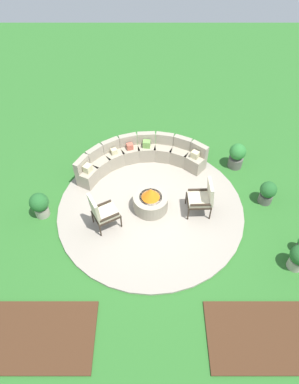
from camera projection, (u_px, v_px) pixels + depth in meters
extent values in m
plane|color=#2D6B28|center=(150.00, 209.00, 9.14)|extent=(24.00, 24.00, 0.00)
cylinder|color=#9E9384|center=(150.00, 208.00, 9.12)|extent=(4.88, 4.88, 0.06)
cube|color=#472B19|center=(41.00, 337.00, 6.90)|extent=(2.15, 1.45, 0.04)
cube|color=#472B19|center=(260.00, 336.00, 6.92)|extent=(2.15, 1.45, 0.04)
cylinder|color=#9E937F|center=(150.00, 202.00, 8.94)|extent=(0.90, 0.90, 0.43)
cylinder|color=black|center=(150.00, 198.00, 8.80)|extent=(0.59, 0.59, 0.06)
cone|color=orange|center=(150.00, 193.00, 8.68)|extent=(0.47, 0.47, 0.28)
cube|color=#9E937F|center=(194.00, 162.00, 9.93)|extent=(0.68, 0.68, 0.47)
cube|color=#9E937F|center=(198.00, 149.00, 9.70)|extent=(0.49, 0.46, 0.34)
cube|color=#9E937F|center=(179.00, 156.00, 10.11)|extent=(0.66, 0.63, 0.47)
cube|color=#9E937F|center=(181.00, 142.00, 9.90)|extent=(0.53, 0.37, 0.34)
cube|color=#9E937F|center=(162.00, 152.00, 10.22)|extent=(0.59, 0.54, 0.47)
cube|color=#9E937F|center=(163.00, 139.00, 10.01)|extent=(0.54, 0.26, 0.34)
cube|color=#9E937F|center=(145.00, 152.00, 10.24)|extent=(0.54, 0.48, 0.47)
cube|color=#9E937F|center=(145.00, 138.00, 10.03)|extent=(0.52, 0.19, 0.34)
cube|color=#9E937F|center=(129.00, 154.00, 10.17)|extent=(0.63, 0.59, 0.47)
cube|color=#9E937F|center=(127.00, 140.00, 9.97)|extent=(0.54, 0.31, 0.34)
cube|color=#9E937F|center=(113.00, 159.00, 10.03)|extent=(0.68, 0.66, 0.47)
cube|color=#9E937F|center=(109.00, 145.00, 9.81)|extent=(0.52, 0.41, 0.34)
cube|color=#9E937F|center=(99.00, 167.00, 9.81)|extent=(0.68, 0.68, 0.47)
cube|color=#9E937F|center=(93.00, 153.00, 9.57)|extent=(0.47, 0.49, 0.34)
cube|color=#9E937F|center=(87.00, 177.00, 9.53)|extent=(0.64, 0.66, 0.47)
cube|color=#9E937F|center=(80.00, 164.00, 9.28)|extent=(0.38, 0.53, 0.34)
cube|color=beige|center=(194.00, 155.00, 9.65)|extent=(0.26, 0.26, 0.20)
cube|color=#BC5B47|center=(129.00, 146.00, 9.90)|extent=(0.21, 0.20, 0.18)
cube|color=beige|center=(113.00, 152.00, 9.77)|extent=(0.21, 0.19, 0.16)
cube|color=#70A34C|center=(145.00, 144.00, 9.95)|extent=(0.22, 0.20, 0.21)
cube|color=beige|center=(86.00, 169.00, 9.27)|extent=(0.26, 0.28, 0.21)
cylinder|color=#2D2319|center=(112.00, 209.00, 8.82)|extent=(0.04, 0.04, 0.38)
cylinder|color=#2D2319|center=(120.00, 222.00, 8.54)|extent=(0.04, 0.04, 0.38)
cylinder|color=#2D2319|center=(92.00, 217.00, 8.64)|extent=(0.04, 0.04, 0.38)
cylinder|color=#2D2319|center=(99.00, 231.00, 8.35)|extent=(0.04, 0.04, 0.38)
cube|color=#2D2319|center=(105.00, 214.00, 8.43)|extent=(0.77, 0.75, 0.05)
cube|color=beige|center=(105.00, 213.00, 8.38)|extent=(0.71, 0.69, 0.09)
cube|color=beige|center=(93.00, 209.00, 8.07)|extent=(0.34, 0.51, 0.71)
cube|color=#2D2319|center=(101.00, 205.00, 8.46)|extent=(0.47, 0.29, 0.04)
cube|color=#2D2319|center=(108.00, 218.00, 8.19)|extent=(0.47, 0.29, 0.04)
cylinder|color=#2D2319|center=(187.00, 214.00, 8.70)|extent=(0.04, 0.04, 0.38)
cylinder|color=#2D2319|center=(185.00, 199.00, 9.06)|extent=(0.04, 0.04, 0.38)
cylinder|color=#2D2319|center=(209.00, 214.00, 8.72)|extent=(0.04, 0.04, 0.38)
cylinder|color=#2D2319|center=(206.00, 198.00, 9.07)|extent=(0.04, 0.04, 0.38)
cube|color=#2D2319|center=(198.00, 201.00, 8.73)|extent=(0.61, 0.59, 0.05)
cube|color=beige|center=(198.00, 199.00, 8.68)|extent=(0.56, 0.54, 0.09)
cube|color=beige|center=(209.00, 192.00, 8.50)|extent=(0.15, 0.53, 0.60)
cube|color=#2D2319|center=(200.00, 205.00, 8.46)|extent=(0.51, 0.07, 0.04)
cube|color=#2D2319|center=(197.00, 190.00, 8.80)|extent=(0.51, 0.07, 0.04)
cylinder|color=#A89E8E|center=(41.00, 211.00, 8.91)|extent=(0.36, 0.36, 0.29)
sphere|color=#236028|center=(38.00, 203.00, 8.65)|extent=(0.48, 0.48, 0.48)
sphere|color=#DB337A|center=(39.00, 200.00, 8.59)|extent=(0.16, 0.16, 0.16)
cylinder|color=#A89E8E|center=(295.00, 262.00, 7.90)|extent=(0.35, 0.35, 0.28)
cylinder|color=#605B56|center=(264.00, 198.00, 9.24)|extent=(0.36, 0.36, 0.27)
sphere|color=#236028|center=(267.00, 189.00, 8.99)|extent=(0.44, 0.44, 0.44)
cylinder|color=#605B56|center=(234.00, 161.00, 10.14)|extent=(0.41, 0.41, 0.33)
sphere|color=#2D7A33|center=(236.00, 151.00, 9.85)|extent=(0.47, 0.47, 0.47)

